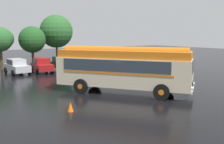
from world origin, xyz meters
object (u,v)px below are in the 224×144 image
vintage_bus (123,68)px  car_far_right (86,62)px  car_near_left (17,66)px  traffic_cone (70,107)px  car_mid_right (62,64)px  car_mid_left (42,65)px

vintage_bus → car_far_right: 14.43m
car_near_left → traffic_cone: bearing=-94.1°
car_mid_right → traffic_cone: bearing=-111.6°
car_near_left → car_mid_left: 2.72m
car_near_left → car_mid_right: same height
car_mid_right → car_far_right: 3.22m
traffic_cone → car_mid_left: bearing=76.5°
vintage_bus → car_mid_left: 13.97m
vintage_bus → car_mid_left: (-1.54, 13.85, -1.05)m
vintage_bus → car_mid_right: bearing=85.8°
car_mid_left → traffic_cone: (-3.86, -16.09, -0.57)m
car_near_left → car_far_right: (8.44, -0.53, 0.00)m
car_far_right → car_mid_left: bearing=179.1°
car_far_right → car_mid_right: bearing=176.7°
car_mid_left → traffic_cone: size_ratio=7.86×
car_near_left → car_mid_left: same height
car_near_left → car_mid_left: size_ratio=1.00×
car_mid_left → car_far_right: bearing=-0.9°
car_near_left → car_mid_right: bearing=-3.8°
vintage_bus → car_mid_left: size_ratio=2.21×
vintage_bus → traffic_cone: 6.06m
vintage_bus → car_near_left: size_ratio=2.21×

